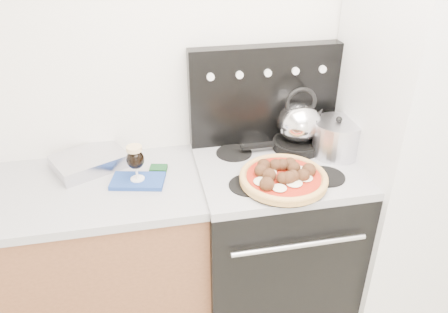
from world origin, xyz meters
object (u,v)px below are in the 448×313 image
object	(u,v)px
stove_body	(272,242)
oven_mitt	(138,181)
fridge	(414,148)
beer_glass	(136,163)
base_cabinet	(56,270)
pizza_pan	(283,183)
pizza	(284,176)
stock_pot	(336,139)
skillet	(297,144)
tea_kettle	(299,119)

from	to	relation	value
stove_body	oven_mitt	xyz separation A→B (m)	(-0.66, 0.00, 0.47)
stove_body	fridge	distance (m)	0.87
fridge	beer_glass	world-z (taller)	fridge
base_cabinet	pizza_pan	bearing A→B (deg)	-9.94
base_cabinet	pizza	distance (m)	1.22
fridge	stock_pot	xyz separation A→B (m)	(-0.39, 0.07, 0.05)
pizza_pan	pizza	bearing A→B (deg)	0.00
beer_glass	stove_body	bearing A→B (deg)	-0.26
skillet	base_cabinet	bearing A→B (deg)	-174.86
base_cabinet	stock_pot	size ratio (longest dim) A/B	6.31
tea_kettle	stock_pot	bearing A→B (deg)	-18.60
base_cabinet	beer_glass	world-z (taller)	beer_glass
pizza_pan	skillet	world-z (taller)	skillet
pizza	skillet	distance (m)	0.35
pizza	skillet	xyz separation A→B (m)	(0.17, 0.30, -0.02)
base_cabinet	pizza	bearing A→B (deg)	-9.94
oven_mitt	beer_glass	distance (m)	0.10
stove_body	pizza_pan	size ratio (longest dim) A/B	2.38
fridge	skillet	size ratio (longest dim) A/B	7.66
base_cabinet	stove_body	world-z (taller)	stove_body
beer_glass	pizza_pan	world-z (taller)	beer_glass
stove_body	skillet	size ratio (longest dim) A/B	3.55
stove_body	tea_kettle	bearing A→B (deg)	43.29
base_cabinet	skillet	world-z (taller)	skillet
skillet	tea_kettle	distance (m)	0.14
stove_body	pizza	xyz separation A→B (m)	(-0.03, -0.16, 0.52)
base_cabinet	stove_body	xyz separation A→B (m)	(1.10, -0.02, 0.01)
oven_mitt	skillet	size ratio (longest dim) A/B	0.96
base_cabinet	pizza	world-z (taller)	pizza
stove_body	oven_mitt	distance (m)	0.81
base_cabinet	beer_glass	bearing A→B (deg)	-2.83
pizza_pan	tea_kettle	distance (m)	0.38
pizza	stock_pot	xyz separation A→B (m)	(0.34, 0.21, 0.04)
beer_glass	pizza_pan	size ratio (longest dim) A/B	0.46
stove_body	fridge	xyz separation A→B (m)	(0.70, -0.03, 0.51)
fridge	pizza_pan	distance (m)	0.74
pizza_pan	pizza	size ratio (longest dim) A/B	0.95
pizza_pan	stove_body	bearing A→B (deg)	80.84
fridge	pizza_pan	bearing A→B (deg)	-169.16
stove_body	pizza	size ratio (longest dim) A/B	2.26
beer_glass	tea_kettle	size ratio (longest dim) A/B	0.72
skillet	tea_kettle	world-z (taller)	tea_kettle
beer_glass	oven_mitt	bearing A→B (deg)	0.00
fridge	pizza	xyz separation A→B (m)	(-0.73, -0.14, 0.01)
stove_body	stock_pot	world-z (taller)	stock_pot
base_cabinet	oven_mitt	world-z (taller)	oven_mitt
tea_kettle	stock_pot	world-z (taller)	tea_kettle
base_cabinet	pizza_pan	size ratio (longest dim) A/B	3.92
pizza	skillet	size ratio (longest dim) A/B	1.57
base_cabinet	pizza	xyz separation A→B (m)	(1.08, -0.19, 0.53)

